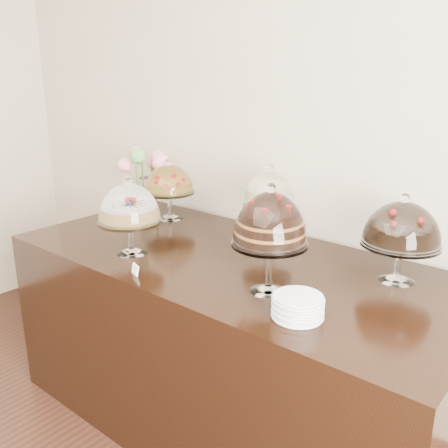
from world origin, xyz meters
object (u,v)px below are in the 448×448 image
Objects in this scene: display_counter at (230,342)px; flower_vase at (149,171)px; cake_stand_sugar_sponge at (129,207)px; cake_stand_cheesecake at (269,193)px; cake_stand_dark_choco at (402,228)px; cake_stand_choco_layer at (270,223)px; cake_stand_fruit_tart at (169,182)px; plate_stack at (298,307)px.

flower_vase is at bearing 161.02° from display_counter.
cake_stand_sugar_sponge is 0.92× the size of cake_stand_cheesecake.
display_counter is 0.77m from cake_stand_cheesecake.
cake_stand_dark_choco is 1.60m from flower_vase.
flower_vase is (-1.60, 0.07, 0.02)m from cake_stand_dark_choco.
display_counter is at bearing 151.76° from cake_stand_choco_layer.
display_counter is 1.00m from cake_stand_fruit_tart.
cake_stand_cheesecake is (-0.34, 0.48, -0.03)m from cake_stand_choco_layer.
plate_stack is at bearing -2.79° from cake_stand_sugar_sponge.
plate_stack is (0.54, -0.59, -0.22)m from cake_stand_cheesecake.
plate_stack is (1.46, -0.61, -0.21)m from flower_vase.
flower_vase is 2.25× the size of plate_stack.
plate_stack is (0.96, -0.05, -0.19)m from cake_stand_sugar_sponge.
cake_stand_fruit_tart is (-0.69, -0.02, -0.04)m from cake_stand_cheesecake.
cake_stand_cheesecake is 0.69m from cake_stand_dark_choco.
cake_stand_cheesecake reaches higher than cake_stand_sugar_sponge.
display_counter is at bearing 151.41° from plate_stack.
cake_stand_dark_choco is at bearing 74.99° from plate_stack.
display_counter is at bearing -18.98° from flower_vase.
cake_stand_sugar_sponge is at bearing -62.31° from cake_stand_fruit_tart.
cake_stand_dark_choco reaches higher than cake_stand_fruit_tart.
display_counter is 5.83× the size of cake_stand_sugar_sponge.
plate_stack is at bearing -47.44° from cake_stand_cheesecake.
cake_stand_choco_layer is 1.08× the size of flower_vase.
cake_stand_choco_layer is 1.13m from cake_stand_fruit_tart.
cake_stand_fruit_tart is at bearing -10.33° from flower_vase.
cake_stand_choco_layer is 1.08× the size of cake_stand_cheesecake.
display_counter is at bearing -21.58° from cake_stand_fruit_tart.
cake_stand_sugar_sponge reaches higher than plate_stack.
cake_stand_sugar_sponge is 0.98m from plate_stack.
cake_stand_sugar_sponge is 1.22m from cake_stand_dark_choco.
flower_vase is at bearing 169.67° from cake_stand_fruit_tart.
cake_stand_cheesecake is at bearing 88.52° from display_counter.
cake_stand_choco_layer is (0.75, 0.07, 0.05)m from cake_stand_sugar_sponge.
cake_stand_cheesecake is 1.00× the size of flower_vase.
cake_stand_cheesecake is at bearing -1.18° from flower_vase.
display_counter is 1.01m from cake_stand_dark_choco.
cake_stand_choco_layer is 1.24× the size of cake_stand_fruit_tart.
cake_stand_fruit_tart is at bearing 117.69° from cake_stand_sugar_sponge.
cake_stand_cheesecake reaches higher than cake_stand_fruit_tart.
flower_vase reaches higher than display_counter.
flower_vase reaches higher than cake_stand_sugar_sponge.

